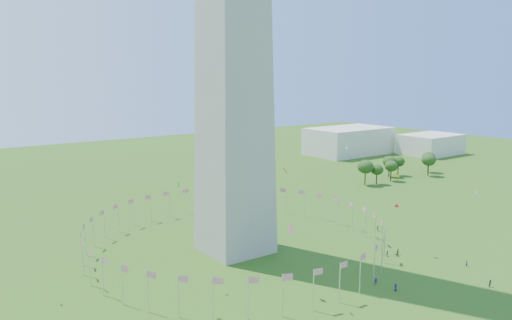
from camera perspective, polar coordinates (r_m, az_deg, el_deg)
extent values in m
cylinder|color=silver|center=(163.58, 9.37, -5.80)|extent=(0.24, 0.24, 9.00)
cylinder|color=silver|center=(167.92, 7.53, -5.34)|extent=(0.24, 0.24, 9.00)
cylinder|color=silver|center=(171.51, 5.54, -4.98)|extent=(0.24, 0.24, 9.00)
cylinder|color=silver|center=(174.28, 3.43, -4.71)|extent=(0.24, 0.24, 9.00)
cylinder|color=silver|center=(176.20, 1.23, -4.54)|extent=(0.24, 0.24, 9.00)
cylinder|color=silver|center=(177.24, -1.01, -4.45)|extent=(0.24, 0.24, 9.00)
cylinder|color=silver|center=(177.37, -3.27, -4.45)|extent=(0.24, 0.24, 9.00)
cylinder|color=silver|center=(176.59, -5.52, -4.55)|extent=(0.24, 0.24, 9.00)
cylinder|color=silver|center=(174.92, -7.72, -4.73)|extent=(0.24, 0.24, 9.00)
cylinder|color=silver|center=(172.39, -9.86, -5.01)|extent=(0.24, 0.24, 9.00)
cylinder|color=silver|center=(169.03, -11.88, -5.37)|extent=(0.24, 0.24, 9.00)
cylinder|color=silver|center=(164.90, -13.76, -5.83)|extent=(0.24, 0.24, 9.00)
cylinder|color=silver|center=(160.07, -15.46, -6.38)|extent=(0.24, 0.24, 9.00)
cylinder|color=silver|center=(154.62, -16.92, -7.03)|extent=(0.24, 0.24, 9.00)
cylinder|color=silver|center=(148.68, -18.09, -7.76)|extent=(0.24, 0.24, 9.00)
cylinder|color=silver|center=(142.35, -18.90, -8.59)|extent=(0.24, 0.24, 9.00)
cylinder|color=silver|center=(135.81, -19.30, -9.51)|extent=(0.24, 0.24, 9.00)
cylinder|color=silver|center=(129.23, -19.18, -10.50)|extent=(0.24, 0.24, 9.00)
cylinder|color=silver|center=(122.82, -18.48, -11.53)|extent=(0.24, 0.24, 9.00)
cylinder|color=silver|center=(116.81, -17.12, -12.59)|extent=(0.24, 0.24, 9.00)
cylinder|color=silver|center=(111.48, -15.05, -13.59)|extent=(0.24, 0.24, 9.00)
cylinder|color=silver|center=(107.08, -12.27, -14.48)|extent=(0.24, 0.24, 9.00)
cylinder|color=silver|center=(103.90, -8.86, -15.15)|extent=(0.24, 0.24, 9.00)
cylinder|color=silver|center=(102.12, -4.99, -15.53)|extent=(0.24, 0.24, 9.00)
cylinder|color=silver|center=(101.90, -0.92, -15.55)|extent=(0.24, 0.24, 9.00)
cylinder|color=silver|center=(103.23, 3.03, -15.21)|extent=(0.24, 0.24, 9.00)
cylinder|color=silver|center=(106.03, 6.58, -14.56)|extent=(0.24, 0.24, 9.00)
cylinder|color=silver|center=(110.11, 9.54, -13.69)|extent=(0.24, 0.24, 9.00)
cylinder|color=silver|center=(115.20, 11.80, -12.67)|extent=(0.24, 0.24, 9.00)
cylinder|color=silver|center=(121.04, 13.35, -11.60)|extent=(0.24, 0.24, 9.00)
cylinder|color=silver|center=(127.36, 14.21, -10.54)|extent=(0.24, 0.24, 9.00)
cylinder|color=silver|center=(133.92, 14.47, -9.54)|extent=(0.24, 0.24, 9.00)
cylinder|color=silver|center=(140.49, 14.20, -8.60)|extent=(0.24, 0.24, 9.00)
cylinder|color=silver|center=(146.89, 13.49, -7.76)|extent=(0.24, 0.24, 9.00)
cylinder|color=silver|center=(152.96, 12.40, -7.01)|extent=(0.24, 0.24, 9.00)
cylinder|color=silver|center=(158.56, 11.01, -6.36)|extent=(0.24, 0.24, 9.00)
cube|color=beige|center=(308.89, 10.54, 2.17)|extent=(50.00, 30.00, 16.00)
cube|color=beige|center=(321.43, 19.35, 1.71)|extent=(35.00, 25.00, 12.00)
imported|color=#1F2B4A|center=(139.32, 22.94, -10.85)|extent=(0.56, 0.70, 1.67)
imported|color=#371A4F|center=(121.64, 13.53, -13.34)|extent=(1.11, 1.31, 1.76)
imported|color=#36194B|center=(139.99, 14.77, -10.31)|extent=(1.03, 0.82, 1.53)
imported|color=#2D194B|center=(119.77, 15.67, -13.82)|extent=(0.84, 1.00, 1.73)
imported|color=#242424|center=(142.06, 15.93, -10.05)|extent=(0.82, 0.66, 1.60)
imported|color=#1F2B4A|center=(129.12, 25.22, -12.64)|extent=(0.86, 0.68, 1.76)
imported|color=#183C20|center=(160.68, 13.74, -7.60)|extent=(1.04, 1.28, 1.72)
plane|color=yellow|center=(139.74, 15.71, -1.71)|extent=(1.39, 2.26, 1.90)
plane|color=yellow|center=(103.68, -10.92, -2.66)|extent=(0.96, 1.22, 1.46)
plane|color=#CC2699|center=(118.52, -24.72, -6.21)|extent=(0.21, 1.88, 1.89)
plane|color=green|center=(113.93, -8.85, -2.79)|extent=(1.22, 0.09, 1.22)
plane|color=orange|center=(104.35, 3.35, -1.23)|extent=(2.02, 1.07, 1.72)
plane|color=orange|center=(165.46, 11.73, 2.04)|extent=(1.15, 0.86, 1.39)
plane|color=white|center=(131.22, 23.81, -3.37)|extent=(0.86, 1.38, 1.36)
plane|color=red|center=(147.59, 15.78, -5.08)|extent=(0.85, 1.12, 1.37)
plane|color=#CC2699|center=(110.06, 3.95, -7.94)|extent=(1.69, 1.34, 2.16)
plane|color=white|center=(120.69, -18.32, -11.66)|extent=(0.57, 1.64, 1.63)
plane|color=white|center=(151.32, 10.30, 1.40)|extent=(0.97, 0.42, 0.93)
ellipsoid|color=#2B541C|center=(223.10, 12.38, -1.45)|extent=(7.00, 7.00, 10.94)
ellipsoid|color=#2B541C|center=(226.24, 13.63, -1.62)|extent=(5.67, 5.67, 8.87)
ellipsoid|color=#2B541C|center=(234.70, 15.18, -1.23)|extent=(5.92, 5.92, 9.26)
ellipsoid|color=#2B541C|center=(243.54, 14.98, -0.76)|extent=(6.27, 6.27, 9.80)
ellipsoid|color=#2B541C|center=(248.11, 15.95, -0.68)|extent=(5.91, 5.91, 9.23)
ellipsoid|color=#2B541C|center=(251.44, 19.11, -0.58)|extent=(6.63, 6.63, 10.37)
ellipsoid|color=#2B541C|center=(260.58, 19.09, -0.27)|extent=(6.42, 6.42, 10.04)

